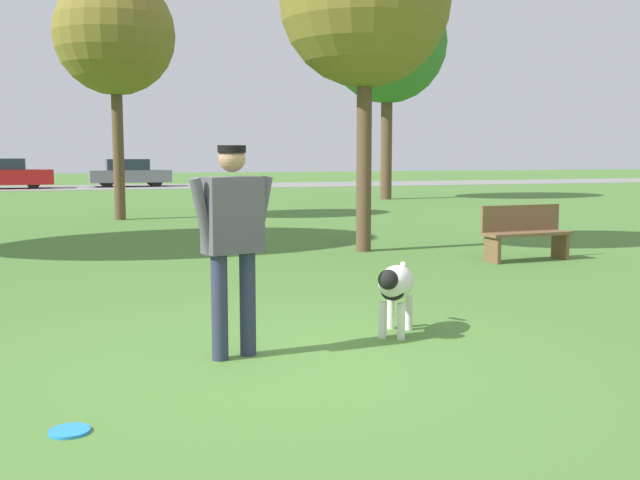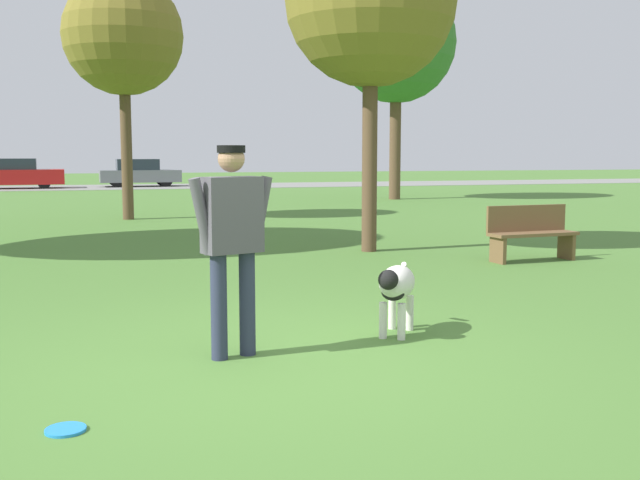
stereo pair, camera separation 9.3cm
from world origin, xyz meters
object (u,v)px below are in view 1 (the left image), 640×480
(person, at_px, (233,232))
(tree_mid_center, at_px, (115,36))
(tree_near_right, at_px, (365,2))
(parked_car_red, at_px, (1,174))
(frisbee, at_px, (69,431))
(parked_car_grey, at_px, (129,173))
(dog, at_px, (395,286))
(tree_far_right, at_px, (387,44))
(park_bench, at_px, (525,231))

(person, distance_m, tree_mid_center, 13.75)
(tree_near_right, xyz_separation_m, parked_car_red, (-8.03, 25.97, -3.38))
(frisbee, relative_size, parked_car_grey, 0.06)
(tree_mid_center, bearing_deg, dog, -82.24)
(frisbee, bearing_deg, person, 46.88)
(tree_near_right, distance_m, tree_mid_center, 8.29)
(tree_far_right, relative_size, park_bench, 5.33)
(frisbee, distance_m, tree_mid_center, 15.33)
(tree_far_right, distance_m, park_bench, 16.34)
(dog, bearing_deg, parked_car_grey, -144.74)
(dog, distance_m, frisbee, 3.23)
(dog, xyz_separation_m, parked_car_grey, (-0.41, 32.12, 0.22))
(dog, relative_size, parked_car_red, 0.18)
(dog, distance_m, tree_far_right, 20.97)
(tree_far_right, xyz_separation_m, parked_car_grey, (-8.16, 13.29, -4.79))
(dog, height_order, tree_near_right, tree_near_right)
(dog, height_order, parked_car_red, parked_car_red)
(tree_mid_center, bearing_deg, frisbee, -93.86)
(person, height_order, parked_car_red, person)
(parked_car_red, distance_m, park_bench, 29.46)
(person, height_order, tree_far_right, tree_far_right)
(parked_car_grey, bearing_deg, parked_car_red, -175.59)
(frisbee, height_order, tree_mid_center, tree_mid_center)
(tree_near_right, relative_size, tree_mid_center, 0.92)
(person, bearing_deg, park_bench, 20.38)
(park_bench, bearing_deg, parked_car_red, 106.11)
(tree_near_right, xyz_separation_m, tree_far_right, (5.94, 13.29, 1.40))
(frisbee, distance_m, parked_car_grey, 33.83)
(parked_car_red, distance_m, parked_car_grey, 5.84)
(dog, xyz_separation_m, tree_mid_center, (-1.77, 13.01, 4.01))
(person, distance_m, tree_far_right, 21.72)
(tree_mid_center, relative_size, parked_car_grey, 1.51)
(frisbee, distance_m, tree_far_right, 23.63)
(tree_mid_center, height_order, parked_car_red, tree_mid_center)
(frisbee, distance_m, tree_near_right, 9.42)
(parked_car_grey, bearing_deg, dog, -90.90)
(person, height_order, frisbee, person)
(parked_car_grey, bearing_deg, tree_far_right, -60.08)
(tree_mid_center, xyz_separation_m, parked_car_red, (-4.45, 18.50, -3.77))
(person, distance_m, parked_car_red, 32.16)
(tree_mid_center, xyz_separation_m, park_bench, (5.55, -9.21, -4.00))
(person, bearing_deg, tree_mid_center, 73.74)
(parked_car_red, bearing_deg, park_bench, -72.92)
(parked_car_red, bearing_deg, person, -84.36)
(tree_near_right, bearing_deg, park_bench, -41.63)
(dog, relative_size, tree_far_right, 0.11)
(person, relative_size, tree_far_right, 0.22)
(tree_far_right, bearing_deg, parked_car_grey, 121.54)
(tree_near_right, relative_size, parked_car_grey, 1.39)
(parked_car_grey, bearing_deg, person, -93.59)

